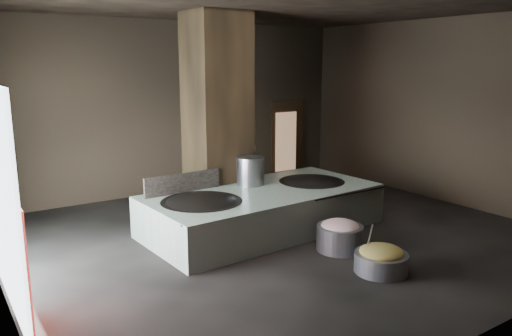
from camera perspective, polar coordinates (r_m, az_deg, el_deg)
floor at (r=10.21m, az=2.52°, el=-7.92°), size 10.00×9.00×0.10m
ceiling at (r=9.68m, az=2.78°, el=18.65°), size 10.00×9.00×0.10m
back_wall at (r=13.59m, az=-8.88°, el=6.85°), size 10.00×0.10×4.50m
front_wall at (r=6.64m, az=26.63°, el=0.60°), size 10.00×0.10×4.50m
right_wall at (r=13.30m, az=20.56°, el=6.13°), size 0.10×9.00×4.50m
pillar at (r=11.11m, az=-4.47°, el=5.86°), size 1.20×1.20×4.50m
hearth_platform at (r=10.41m, az=0.80°, el=-4.79°), size 4.96×2.57×0.84m
platform_cap at (r=10.30m, az=0.80°, el=-2.69°), size 4.74×2.28×0.03m
wok_left at (r=9.56m, az=-6.22°, el=-4.33°), size 1.53×1.53×0.42m
wok_left_rim at (r=9.54m, az=-6.23°, el=-3.92°), size 1.56×1.56×0.05m
wok_right at (r=11.16m, az=6.38°, el=-1.98°), size 1.42×1.42×0.40m
wok_right_rim at (r=11.14m, az=6.39°, el=-1.63°), size 1.45×1.45×0.05m
stock_pot at (r=10.70m, az=-0.64°, el=-0.41°), size 0.59×0.59×0.63m
splash_guard at (r=10.18m, az=-8.35°, el=-1.75°), size 1.69×0.15×0.42m
cook at (r=12.00m, az=-0.86°, el=-0.81°), size 0.67×0.57×1.54m
veg_basin at (r=8.68m, az=14.09°, el=-10.44°), size 0.98×0.98×0.33m
veg_fill at (r=8.61m, az=14.15°, el=-9.28°), size 0.73×0.73×0.22m
ladle at (r=8.53m, az=12.79°, el=-7.98°), size 0.21×0.31×0.63m
meat_basin at (r=9.46m, az=9.54°, el=-7.87°), size 0.95×0.95×0.47m
meat_fill at (r=9.39m, az=9.58°, el=-6.64°), size 0.71×0.71×0.27m
doorway_near at (r=14.19m, az=-4.17°, el=2.48°), size 1.18×0.08×2.38m
doorway_near_glow at (r=14.30m, az=-4.69°, el=2.34°), size 0.78×0.04×1.84m
doorway_far at (r=15.50m, az=3.57°, el=3.28°), size 1.18×0.08×2.38m
doorway_far_glow at (r=15.39m, az=3.43°, el=3.03°), size 0.76×0.04×1.81m
pavilion_sliver at (r=7.15m, az=-25.22°, el=-10.22°), size 0.05×0.90×1.70m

